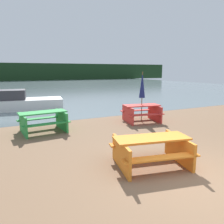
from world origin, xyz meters
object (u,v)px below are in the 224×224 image
(picnic_table_green, at_px, (43,120))
(umbrella_navy, at_px, (142,85))
(boat, at_px, (19,102))
(picnic_table_orange, at_px, (151,148))
(picnic_table_red, at_px, (142,112))

(picnic_table_green, xyz_separation_m, umbrella_navy, (4.43, -0.21, 1.23))
(boat, bearing_deg, picnic_table_orange, -68.73)
(picnic_table_orange, relative_size, picnic_table_red, 1.13)
(picnic_table_green, bearing_deg, umbrella_navy, -2.74)
(picnic_table_red, bearing_deg, boat, 129.73)
(picnic_table_red, xyz_separation_m, boat, (-4.95, 5.95, -0.02))
(boat, bearing_deg, umbrella_navy, -42.73)
(picnic_table_red, relative_size, picnic_table_green, 1.00)
(picnic_table_orange, xyz_separation_m, picnic_table_red, (2.48, 4.16, 0.02))
(picnic_table_orange, relative_size, umbrella_navy, 0.91)
(boat, bearing_deg, picnic_table_red, -42.73)
(picnic_table_red, bearing_deg, picnic_table_orange, -120.80)
(umbrella_navy, xyz_separation_m, boat, (-4.95, 5.95, -1.26))
(picnic_table_orange, height_order, picnic_table_green, picnic_table_green)
(picnic_table_green, distance_m, boat, 5.76)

